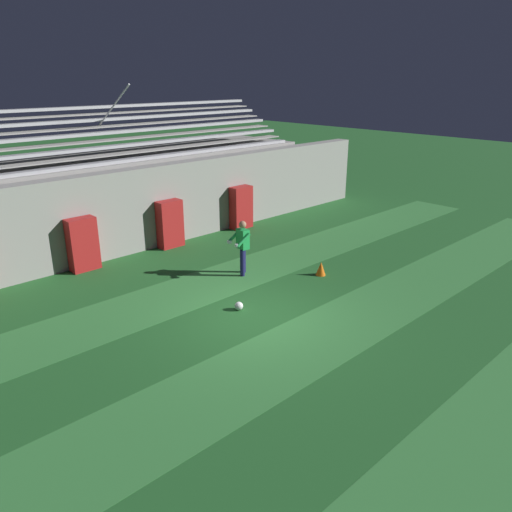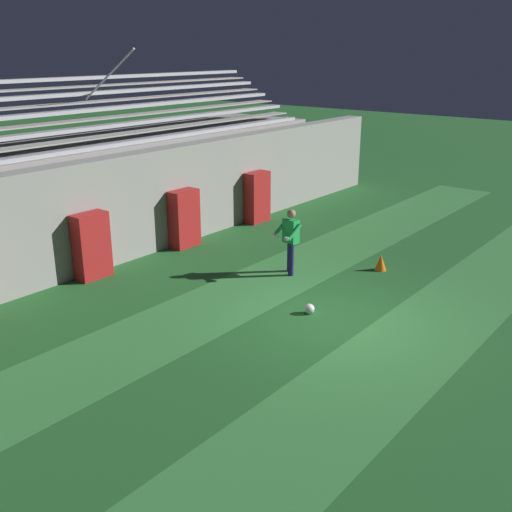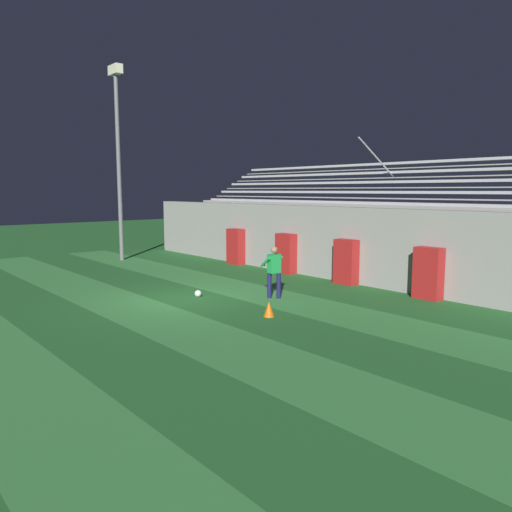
% 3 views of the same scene
% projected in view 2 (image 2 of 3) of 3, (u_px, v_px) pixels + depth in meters
% --- Properties ---
extents(ground_plane, '(80.00, 80.00, 0.00)m').
position_uv_depth(ground_plane, '(332.00, 320.00, 12.60)').
color(ground_plane, '#236028').
extents(turf_stripe_mid, '(28.00, 2.10, 0.01)m').
position_uv_depth(turf_stripe_mid, '(412.00, 345.00, 11.53)').
color(turf_stripe_mid, '#38843D').
rests_on(turf_stripe_mid, ground).
extents(turf_stripe_far, '(28.00, 2.10, 0.01)m').
position_uv_depth(turf_stripe_far, '(245.00, 292.00, 14.01)').
color(turf_stripe_far, '#38843D').
rests_on(turf_stripe_far, ground).
extents(back_wall, '(24.00, 0.60, 2.80)m').
position_uv_depth(back_wall, '(126.00, 207.00, 15.98)').
color(back_wall, '#999691').
rests_on(back_wall, ground).
extents(padding_pillar_gate_left, '(0.88, 0.44, 1.65)m').
position_uv_depth(padding_pillar_gate_left, '(92.00, 246.00, 14.67)').
color(padding_pillar_gate_left, '#B21E1E').
rests_on(padding_pillar_gate_left, ground).
extents(padding_pillar_gate_right, '(0.88, 0.44, 1.65)m').
position_uv_depth(padding_pillar_gate_right, '(184.00, 219.00, 17.02)').
color(padding_pillar_gate_right, '#B21E1E').
rests_on(padding_pillar_gate_right, ground).
extents(padding_pillar_far_right, '(0.88, 0.44, 1.65)m').
position_uv_depth(padding_pillar_far_right, '(257.00, 197.00, 19.46)').
color(padding_pillar_far_right, '#B21E1E').
rests_on(padding_pillar_far_right, ground).
extents(bleacher_stand, '(18.00, 4.05, 5.43)m').
position_uv_depth(bleacher_stand, '(73.00, 191.00, 17.33)').
color(bleacher_stand, '#999691').
rests_on(bleacher_stand, ground).
extents(goalkeeper, '(0.61, 0.62, 1.67)m').
position_uv_depth(goalkeeper, '(290.00, 238.00, 14.88)').
color(goalkeeper, '#19194C').
rests_on(goalkeeper, ground).
extents(soccer_ball, '(0.22, 0.22, 0.22)m').
position_uv_depth(soccer_ball, '(309.00, 309.00, 12.86)').
color(soccer_ball, white).
rests_on(soccer_ball, ground).
extents(traffic_cone, '(0.30, 0.30, 0.42)m').
position_uv_depth(traffic_cone, '(381.00, 262.00, 15.35)').
color(traffic_cone, orange).
rests_on(traffic_cone, ground).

